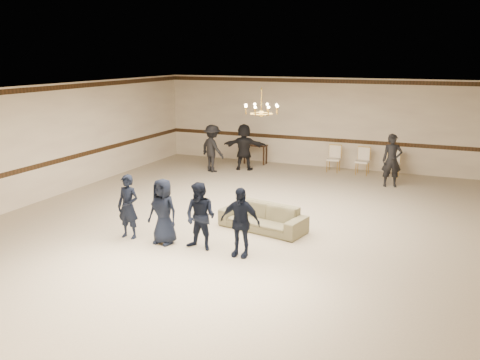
# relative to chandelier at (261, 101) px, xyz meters

# --- Properties ---
(room) EXTENTS (12.01, 14.01, 3.21)m
(room) POSITION_rel_chandelier_xyz_m (0.00, -1.00, -1.28)
(room) COLOR #BAAE8F
(room) RESTS_ON ground
(chair_rail) EXTENTS (12.00, 0.02, 0.14)m
(chair_rail) POSITION_rel_chandelier_xyz_m (0.00, 5.99, -1.88)
(chair_rail) COLOR #362010
(chair_rail) RESTS_ON wall_back
(crown_molding) EXTENTS (12.00, 0.02, 0.14)m
(crown_molding) POSITION_rel_chandelier_xyz_m (0.00, 5.99, 0.21)
(crown_molding) COLOR #362010
(crown_molding) RESTS_ON wall_back
(chandelier) EXTENTS (0.94, 0.94, 0.89)m
(chandelier) POSITION_rel_chandelier_xyz_m (0.00, 0.00, 0.00)
(chandelier) COLOR gold
(chandelier) RESTS_ON ceiling
(boy_a) EXTENTS (0.53, 0.35, 1.44)m
(boy_a) POSITION_rel_chandelier_xyz_m (-1.98, -3.03, -2.15)
(boy_a) COLOR black
(boy_a) RESTS_ON floor
(boy_b) EXTENTS (0.75, 0.53, 1.44)m
(boy_b) POSITION_rel_chandelier_xyz_m (-1.08, -3.03, -2.15)
(boy_b) COLOR black
(boy_b) RESTS_ON floor
(boy_c) EXTENTS (0.74, 0.60, 1.44)m
(boy_c) POSITION_rel_chandelier_xyz_m (-0.18, -3.03, -2.15)
(boy_c) COLOR black
(boy_c) RESTS_ON floor
(boy_d) EXTENTS (0.85, 0.38, 1.44)m
(boy_d) POSITION_rel_chandelier_xyz_m (0.72, -3.03, -2.15)
(boy_d) COLOR black
(boy_d) RESTS_ON floor
(settee) EXTENTS (2.16, 1.20, 0.60)m
(settee) POSITION_rel_chandelier_xyz_m (0.58, -1.36, -2.58)
(settee) COLOR brown
(settee) RESTS_ON floor
(adult_left) EXTENTS (1.22, 1.01, 1.64)m
(adult_left) POSITION_rel_chandelier_xyz_m (-3.20, 3.68, -2.05)
(adult_left) COLOR black
(adult_left) RESTS_ON floor
(adult_mid) EXTENTS (1.59, 0.82, 1.64)m
(adult_mid) POSITION_rel_chandelier_xyz_m (-2.30, 4.38, -2.05)
(adult_mid) COLOR black
(adult_mid) RESTS_ON floor
(adult_right) EXTENTS (0.68, 0.54, 1.64)m
(adult_right) POSITION_rel_chandelier_xyz_m (2.80, 3.98, -2.05)
(adult_right) COLOR black
(adult_right) RESTS_ON floor
(banquet_chair_left) EXTENTS (0.46, 0.46, 0.91)m
(banquet_chair_left) POSITION_rel_chandelier_xyz_m (0.69, 5.29, -2.42)
(banquet_chair_left) COLOR #F1E4CA
(banquet_chair_left) RESTS_ON floor
(banquet_chair_mid) EXTENTS (0.48, 0.48, 0.91)m
(banquet_chair_mid) POSITION_rel_chandelier_xyz_m (1.69, 5.29, -2.42)
(banquet_chair_mid) COLOR #F1E4CA
(banquet_chair_mid) RESTS_ON floor
(banquet_chair_right) EXTENTS (0.45, 0.45, 0.91)m
(banquet_chair_right) POSITION_rel_chandelier_xyz_m (2.69, 5.29, -2.42)
(banquet_chair_right) COLOR #F1E4CA
(banquet_chair_right) RESTS_ON floor
(console_table) EXTENTS (0.87, 0.38, 0.73)m
(console_table) POSITION_rel_chandelier_xyz_m (-2.31, 5.49, -2.51)
(console_table) COLOR black
(console_table) RESTS_ON floor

